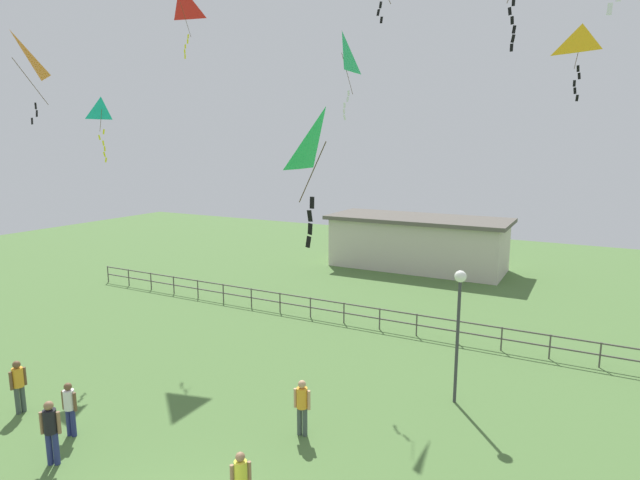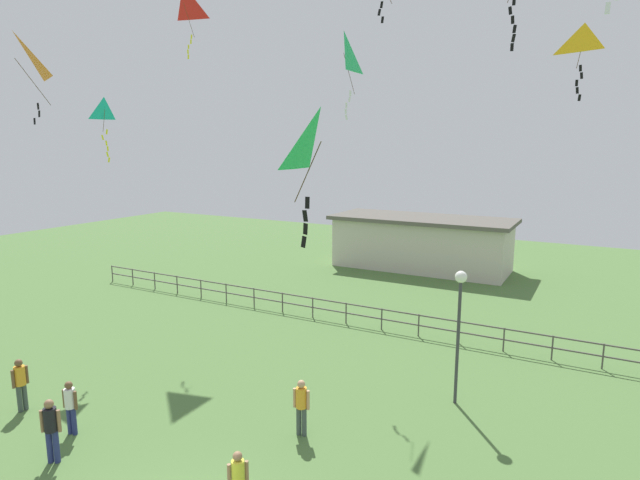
{
  "view_description": "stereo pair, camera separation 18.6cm",
  "coord_description": "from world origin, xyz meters",
  "views": [
    {
      "loc": [
        6.86,
        -6.26,
        7.83
      ],
      "look_at": [
        -0.11,
        6.78,
        5.17
      ],
      "focal_mm": 29.29,
      "sensor_mm": 36.0,
      "label": 1
    },
    {
      "loc": [
        7.03,
        -6.17,
        7.83
      ],
      "look_at": [
        -0.11,
        6.78,
        5.17
      ],
      "focal_mm": 29.29,
      "sensor_mm": 36.0,
      "label": 2
    }
  ],
  "objects": [
    {
      "name": "kite_5",
      "position": [
        -2.0,
        12.03,
        11.17
      ],
      "size": [
        0.72,
        1.09,
        3.21
      ],
      "color": "#1EB759"
    },
    {
      "name": "kite_7",
      "position": [
        -10.44,
        8.1,
        9.1
      ],
      "size": [
        0.79,
        0.87,
        2.48
      ],
      "color": "#19B2B2"
    },
    {
      "name": "lamppost",
      "position": [
        3.45,
        8.99,
        3.07
      ],
      "size": [
        0.36,
        0.36,
        4.19
      ],
      "color": "#38383D",
      "rests_on": "ground_plane"
    },
    {
      "name": "person_1",
      "position": [
        0.69,
        1.73,
        0.87
      ],
      "size": [
        0.34,
        0.36,
        1.51
      ],
      "color": "#3F4C47",
      "rests_on": "ground_plane"
    },
    {
      "name": "kite_2",
      "position": [
        -8.43,
        3.45,
        10.32
      ],
      "size": [
        1.44,
        1.42,
        2.55
      ],
      "color": "orange"
    },
    {
      "name": "waterfront_railing",
      "position": [
        -0.3,
        14.0,
        0.63
      ],
      "size": [
        36.06,
        0.06,
        0.95
      ],
      "color": "#4C4742",
      "rests_on": "ground_plane"
    },
    {
      "name": "person_0",
      "position": [
        -5.34,
        2.12,
        0.89
      ],
      "size": [
        0.46,
        0.29,
        1.54
      ],
      "color": "navy",
      "rests_on": "ground_plane"
    },
    {
      "name": "person_2",
      "position": [
        -4.58,
        1.04,
        0.97
      ],
      "size": [
        0.45,
        0.31,
        1.69
      ],
      "color": "navy",
      "rests_on": "ground_plane"
    },
    {
      "name": "person_4",
      "position": [
        0.22,
        5.13,
        0.92
      ],
      "size": [
        0.48,
        0.3,
        1.6
      ],
      "color": "#3F4C47",
      "rests_on": "ground_plane"
    },
    {
      "name": "kite_3",
      "position": [
        -10.31,
        12.64,
        14.08
      ],
      "size": [
        1.36,
        1.42,
        3.01
      ],
      "color": "red"
    },
    {
      "name": "kite_1",
      "position": [
        2.92,
        1.28,
        7.83
      ],
      "size": [
        0.77,
        0.89,
        2.26
      ],
      "color": "#1EB759"
    },
    {
      "name": "kite_4",
      "position": [
        5.99,
        12.41,
        10.98
      ],
      "size": [
        1.16,
        0.71,
        2.31
      ],
      "color": "yellow"
    },
    {
      "name": "pavilion_building",
      "position": [
        -3.22,
        26.0,
        1.7
      ],
      "size": [
        11.42,
        4.77,
        3.36
      ],
      "color": "beige",
      "rests_on": "ground_plane"
    },
    {
      "name": "person_3",
      "position": [
        -7.79,
        2.24,
        0.94
      ],
      "size": [
        0.3,
        0.49,
        1.63
      ],
      "color": "#3F4C47",
      "rests_on": "ground_plane"
    }
  ]
}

